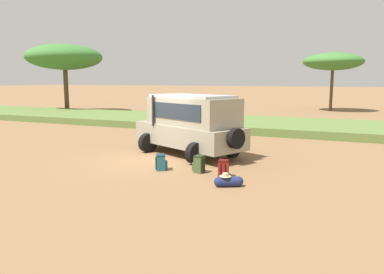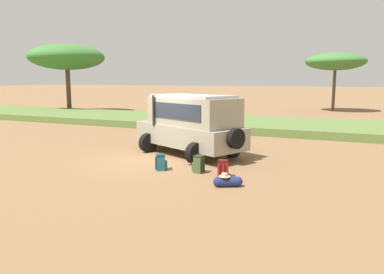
# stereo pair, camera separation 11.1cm
# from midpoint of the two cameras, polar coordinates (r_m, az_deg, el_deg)

# --- Properties ---
(ground_plane) EXTENTS (320.00, 320.00, 0.00)m
(ground_plane) POSITION_cam_midpoint_polar(r_m,az_deg,el_deg) (14.45, -4.79, -3.42)
(ground_plane) COLOR olive
(grass_bank) EXTENTS (120.00, 7.00, 0.44)m
(grass_bank) POSITION_cam_midpoint_polar(r_m,az_deg,el_deg) (24.39, 7.79, 2.03)
(grass_bank) COLOR #5B7538
(grass_bank) RESTS_ON ground_plane
(safari_vehicle) EXTENTS (5.36, 3.88, 2.44)m
(safari_vehicle) POSITION_cam_midpoint_polar(r_m,az_deg,el_deg) (15.06, 0.02, 2.10)
(safari_vehicle) COLOR gray
(safari_vehicle) RESTS_ON ground_plane
(backpack_beside_front_wheel) EXTENTS (0.49, 0.49, 0.54)m
(backpack_beside_front_wheel) POSITION_cam_midpoint_polar(r_m,az_deg,el_deg) (12.75, -4.51, -3.87)
(backpack_beside_front_wheel) COLOR #235B6B
(backpack_beside_front_wheel) RESTS_ON ground_plane
(backpack_cluster_center) EXTENTS (0.35, 0.41, 0.54)m
(backpack_cluster_center) POSITION_cam_midpoint_polar(r_m,az_deg,el_deg) (11.88, 5.03, -4.81)
(backpack_cluster_center) COLOR maroon
(backpack_cluster_center) RESTS_ON ground_plane
(backpack_near_rear_wheel) EXTENTS (0.41, 0.33, 0.58)m
(backpack_near_rear_wheel) POSITION_cam_midpoint_polar(r_m,az_deg,el_deg) (12.34, 1.29, -4.18)
(backpack_near_rear_wheel) COLOR #42562D
(backpack_near_rear_wheel) RESTS_ON ground_plane
(duffel_bag_low_black_case) EXTENTS (0.78, 0.56, 0.40)m
(duffel_bag_low_black_case) POSITION_cam_midpoint_polar(r_m,az_deg,el_deg) (10.83, 5.76, -6.74)
(duffel_bag_low_black_case) COLOR navy
(duffel_bag_low_black_case) RESTS_ON ground_plane
(acacia_tree_far_left) EXTENTS (6.63, 7.13, 6.24)m
(acacia_tree_far_left) POSITION_cam_midpoint_polar(r_m,az_deg,el_deg) (37.02, -18.44, 11.45)
(acacia_tree_far_left) COLOR brown
(acacia_tree_far_left) RESTS_ON ground_plane
(acacia_tree_left_mid) EXTENTS (5.63, 5.48, 5.58)m
(acacia_tree_left_mid) POSITION_cam_midpoint_polar(r_m,az_deg,el_deg) (38.96, 21.10, 10.66)
(acacia_tree_left_mid) COLOR brown
(acacia_tree_left_mid) RESTS_ON ground_plane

